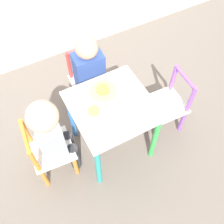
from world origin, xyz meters
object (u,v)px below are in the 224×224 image
(chair_orange, at_px, (48,151))
(kids_table, at_px, (112,114))
(chair_red, at_px, (88,81))
(child_back, at_px, (90,72))
(chair_purple, at_px, (168,105))
(plate_left, at_px, (94,112))
(child_left, at_px, (52,133))
(plate_back, at_px, (103,90))

(chair_orange, bearing_deg, kids_table, -90.00)
(chair_red, xyz_separation_m, child_back, (-0.00, -0.06, 0.17))
(kids_table, bearing_deg, chair_purple, -3.22)
(chair_purple, relative_size, plate_left, 3.14)
(kids_table, distance_m, chair_orange, 0.47)
(chair_orange, relative_size, chair_red, 1.00)
(chair_red, distance_m, child_back, 0.18)
(chair_red, xyz_separation_m, chair_purple, (0.41, -0.46, 0.00))
(chair_purple, relative_size, child_back, 0.72)
(child_left, distance_m, plate_back, 0.40)
(child_left, relative_size, plate_back, 4.09)
(child_back, height_order, plate_left, child_back)
(chair_red, distance_m, child_left, 0.61)
(chair_orange, height_order, child_left, child_left)
(kids_table, relative_size, plate_back, 2.89)
(chair_orange, relative_size, chair_purple, 1.00)
(chair_red, bearing_deg, plate_back, -91.60)
(chair_purple, height_order, child_left, child_left)
(plate_back, bearing_deg, child_left, -167.00)
(chair_orange, distance_m, child_left, 0.20)
(chair_purple, distance_m, child_back, 0.60)
(chair_purple, height_order, plate_back, plate_back)
(chair_red, distance_m, plate_back, 0.42)
(kids_table, bearing_deg, plate_left, 180.00)
(plate_back, bearing_deg, plate_left, -135.00)
(kids_table, bearing_deg, chair_red, 85.62)
(child_back, xyz_separation_m, plate_back, (-0.03, -0.26, 0.10))
(child_left, bearing_deg, kids_table, -90.00)
(kids_table, height_order, plate_back, plate_back)
(kids_table, relative_size, chair_orange, 0.99)
(child_left, bearing_deg, child_back, -45.03)
(kids_table, bearing_deg, plate_back, 90.00)
(chair_orange, bearing_deg, child_left, -90.00)
(plate_left, height_order, plate_back, same)
(child_left, distance_m, child_back, 0.54)
(kids_table, height_order, plate_left, plate_left)
(chair_orange, relative_size, plate_back, 2.91)
(kids_table, xyz_separation_m, child_back, (0.03, 0.38, 0.01))
(chair_orange, height_order, chair_red, same)
(kids_table, distance_m, chair_purple, 0.47)
(kids_table, xyz_separation_m, plate_back, (0.00, 0.12, 0.11))
(child_left, xyz_separation_m, child_back, (0.41, 0.35, -0.02))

